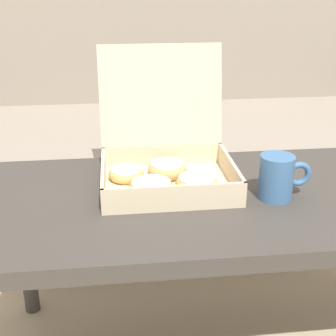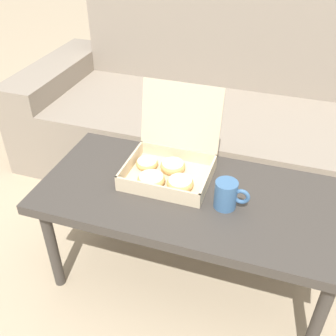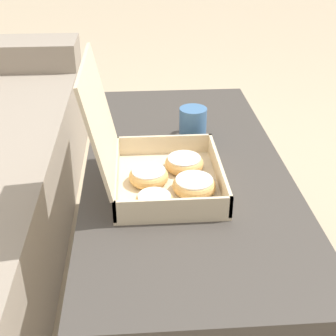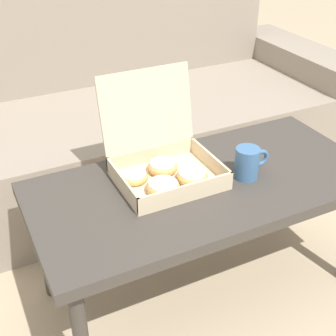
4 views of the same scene
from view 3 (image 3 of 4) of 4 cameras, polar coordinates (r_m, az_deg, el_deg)
name	(u,v)px [view 3 (image 3 of 4)]	position (r m, az deg, el deg)	size (l,w,h in m)	color
ground_plane	(169,290)	(1.56, 0.11, -14.69)	(12.00, 12.00, 0.00)	tan
coffee_table	(185,178)	(1.30, 2.06, -1.28)	(1.14, 0.54, 0.47)	#3D3833
pastry_box	(158,168)	(1.15, -1.21, 0.03)	(0.32, 0.32, 0.32)	beige
coffee_mug	(193,125)	(1.38, 3.02, 5.31)	(0.12, 0.08, 0.11)	#3D6693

